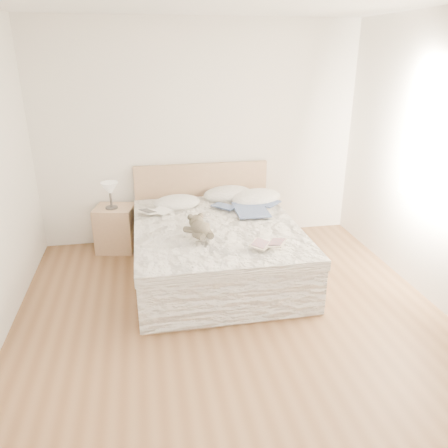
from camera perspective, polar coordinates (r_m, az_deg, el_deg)
The scene contains 14 objects.
floor at distance 3.99m, azimuth 1.80°, elevation -13.97°, with size 4.00×4.50×0.00m, color brown.
wall_back at distance 5.54m, azimuth -3.16°, elevation 11.54°, with size 4.00×0.02×2.70m, color white.
wall_front at distance 1.52m, azimuth 22.41°, elevation -20.25°, with size 4.00×0.02×2.70m, color white.
window at distance 4.48m, azimuth 27.07°, elevation 8.10°, with size 0.02×1.30×1.10m, color white.
bed at distance 4.85m, azimuth -1.20°, elevation -2.90°, with size 1.72×2.14×1.00m.
nightstand at distance 5.55m, azimuth -13.96°, elevation -0.58°, with size 0.45×0.40×0.56m, color tan.
table_lamp at distance 5.35m, azimuth -14.68°, elevation 4.33°, with size 0.27×0.27×0.32m.
pillow_left at distance 5.24m, azimuth -6.15°, elevation 2.82°, with size 0.56×0.39×0.17m, color white.
pillow_middle at distance 5.52m, azimuth 0.51°, elevation 3.94°, with size 0.64×0.45×0.19m, color white.
pillow_right at distance 5.39m, azimuth 4.25°, elevation 3.44°, with size 0.66×0.46×0.20m, color white.
blouse at distance 5.01m, azimuth 3.52°, elevation 1.89°, with size 0.57×0.60×0.02m, color #364771, non-canonical shape.
photo_book at distance 4.99m, azimuth -9.03°, elevation 1.58°, with size 0.33×0.22×0.02m, color white.
childrens_book at distance 4.13m, azimuth 5.82°, elevation -2.64°, with size 0.33×0.22×0.02m, color beige.
teddy_bear at distance 4.26m, azimuth -3.08°, elevation -1.47°, with size 0.24×0.34×0.18m, color brown, non-canonical shape.
Camera 1 is at (-0.72, -3.16, 2.32)m, focal length 35.00 mm.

